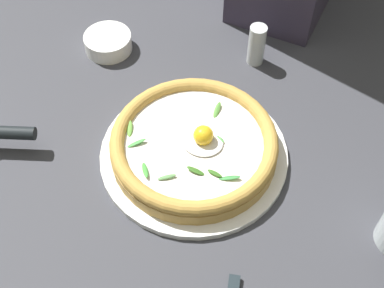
# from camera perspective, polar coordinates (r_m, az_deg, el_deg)

# --- Properties ---
(ground_plane) EXTENTS (2.40, 2.40, 0.03)m
(ground_plane) POSITION_cam_1_polar(r_m,az_deg,el_deg) (0.88, 0.81, -1.12)
(ground_plane) COLOR #36363C
(ground_plane) RESTS_ON ground
(pizza_plate) EXTENTS (0.31, 0.31, 0.01)m
(pizza_plate) POSITION_cam_1_polar(r_m,az_deg,el_deg) (0.86, 0.00, -1.05)
(pizza_plate) COLOR white
(pizza_plate) RESTS_ON ground
(pizza) EXTENTS (0.27, 0.27, 0.06)m
(pizza) POSITION_cam_1_polar(r_m,az_deg,el_deg) (0.84, 0.02, 0.05)
(pizza) COLOR tan
(pizza) RESTS_ON pizza_plate
(side_bowl) EXTENTS (0.09, 0.09, 0.03)m
(side_bowl) POSITION_cam_1_polar(r_m,az_deg,el_deg) (1.04, -9.20, 10.96)
(side_bowl) COLOR white
(side_bowl) RESTS_ON ground
(pepper_shaker) EXTENTS (0.03, 0.03, 0.08)m
(pepper_shaker) POSITION_cam_1_polar(r_m,az_deg,el_deg) (0.99, 7.12, 10.75)
(pepper_shaker) COLOR silver
(pepper_shaker) RESTS_ON ground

